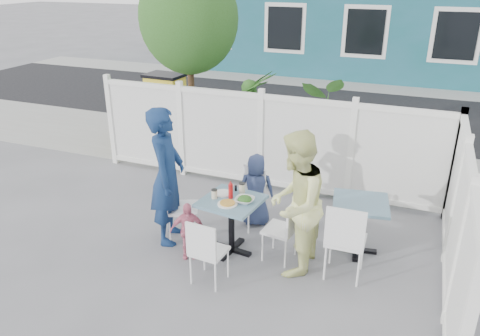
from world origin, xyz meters
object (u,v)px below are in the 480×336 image
at_px(woman, 295,204).
at_px(boy, 256,190).
at_px(main_table, 231,212).
at_px(chair_back, 250,192).
at_px(spare_table, 360,213).
at_px(chair_near, 206,248).
at_px(man, 167,176).
at_px(toddler, 188,230).
at_px(chair_right, 285,225).
at_px(utility_cabinet, 166,108).
at_px(chair_left, 177,202).

distance_m(woman, boy, 1.24).
height_order(main_table, chair_back, chair_back).
xyz_separation_m(spare_table, chair_near, (-1.51, -1.35, -0.07)).
relative_size(main_table, spare_table, 1.02).
distance_m(man, toddler, 0.76).
bearing_deg(woman, chair_near, -50.57).
bearing_deg(chair_right, woman, -126.35).
xyz_separation_m(utility_cabinet, spare_table, (4.50, -2.99, -0.11)).
distance_m(man, woman, 1.73).
xyz_separation_m(man, toddler, (0.43, -0.31, -0.54)).
relative_size(chair_left, man, 0.50).
xyz_separation_m(utility_cabinet, chair_right, (3.68, -3.52, -0.18)).
distance_m(spare_table, woman, 1.00).
bearing_deg(man, main_table, -105.35).
distance_m(spare_table, chair_near, 2.02).
height_order(utility_cabinet, main_table, utility_cabinet).
distance_m(main_table, boy, 0.81).
bearing_deg(woman, boy, -137.70).
relative_size(chair_left, woman, 0.52).
bearing_deg(boy, chair_left, 24.14).
bearing_deg(spare_table, man, -165.81).
relative_size(utility_cabinet, spare_table, 1.73).
bearing_deg(chair_left, main_table, 63.68).
distance_m(chair_right, chair_back, 1.01).
distance_m(utility_cabinet, chair_near, 5.27).
xyz_separation_m(spare_table, chair_left, (-2.32, -0.55, -0.02)).
height_order(chair_right, boy, boy).
distance_m(main_table, chair_near, 0.76).
height_order(chair_near, toddler, chair_near).
bearing_deg(woman, spare_table, 134.95).
bearing_deg(chair_right, spare_table, -49.74).
xyz_separation_m(main_table, chair_right, (0.69, 0.06, -0.09)).
bearing_deg(chair_left, chair_back, 109.41).
height_order(utility_cabinet, chair_near, utility_cabinet).
height_order(utility_cabinet, chair_back, utility_cabinet).
bearing_deg(chair_back, chair_left, 61.28).
height_order(utility_cabinet, woman, woman).
relative_size(utility_cabinet, chair_near, 1.61).
relative_size(chair_left, toddler, 1.22).
bearing_deg(chair_left, chair_right, 67.33).
distance_m(chair_near, man, 1.24).
bearing_deg(toddler, utility_cabinet, 93.19).
height_order(spare_table, man, man).
bearing_deg(utility_cabinet, chair_near, -52.11).
xyz_separation_m(utility_cabinet, chair_left, (2.18, -3.54, -0.13)).
xyz_separation_m(spare_table, woman, (-0.67, -0.66, 0.32)).
relative_size(chair_near, man, 0.45).
distance_m(chair_near, boy, 1.56).
bearing_deg(chair_left, toddler, 20.26).
height_order(woman, boy, woman).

